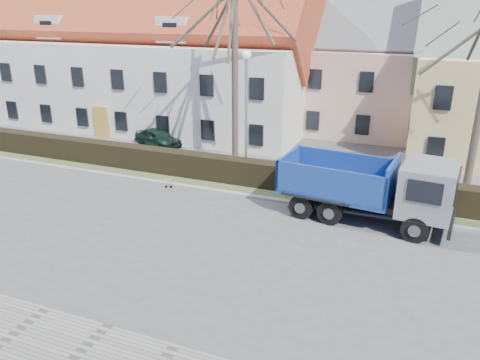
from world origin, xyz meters
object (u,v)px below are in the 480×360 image
at_px(streetlight, 246,116).
at_px(parked_car_a, 158,138).
at_px(cart_frame, 165,183).
at_px(dump_truck, 359,186).

relative_size(streetlight, parked_car_a, 1.91).
relative_size(streetlight, cart_frame, 11.29).
bearing_deg(parked_car_a, streetlight, -95.13).
relative_size(dump_truck, cart_frame, 12.52).
xyz_separation_m(dump_truck, streetlight, (-6.25, 2.88, 1.87)).
bearing_deg(dump_truck, cart_frame, -174.17).
bearing_deg(streetlight, cart_frame, -138.76).
distance_m(dump_truck, cart_frame, 9.61).
distance_m(cart_frame, parked_car_a, 7.53).
relative_size(dump_truck, parked_car_a, 2.12).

